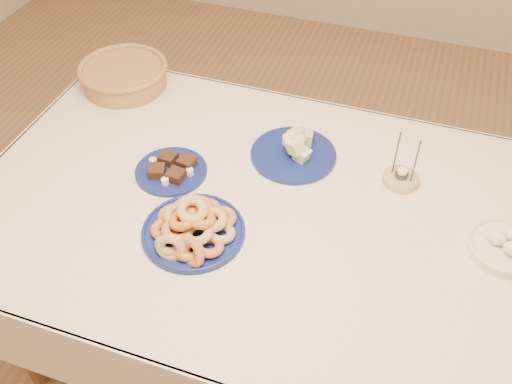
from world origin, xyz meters
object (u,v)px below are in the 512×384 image
at_px(brownie_plate, 171,170).
at_px(wicker_basket, 124,75).
at_px(dining_table, 261,230).
at_px(melon_plate, 295,149).
at_px(egg_bowl, 505,246).
at_px(candle_holder, 401,178).
at_px(donut_platter, 192,228).

xyz_separation_m(brownie_plate, wicker_basket, (-0.36, 0.37, 0.03)).
relative_size(dining_table, melon_plate, 4.82).
bearing_deg(wicker_basket, egg_bowl, -15.48).
bearing_deg(brownie_plate, candle_holder, 15.50).
relative_size(melon_plate, brownie_plate, 1.41).
xyz_separation_m(dining_table, melon_plate, (0.03, 0.24, 0.13)).
xyz_separation_m(candle_holder, egg_bowl, (0.30, -0.18, 0.00)).
distance_m(dining_table, wicker_basket, 0.80).
bearing_deg(melon_plate, brownie_plate, -149.04).
distance_m(donut_platter, melon_plate, 0.44).
bearing_deg(melon_plate, donut_platter, -112.15).
bearing_deg(donut_platter, dining_table, 50.81).
bearing_deg(donut_platter, egg_bowl, 15.22).
height_order(donut_platter, brownie_plate, donut_platter).
bearing_deg(dining_table, brownie_plate, 172.25).
bearing_deg(melon_plate, dining_table, -96.64).
height_order(brownie_plate, wicker_basket, wicker_basket).
distance_m(wicker_basket, candle_holder, 1.04).
height_order(dining_table, brownie_plate, brownie_plate).
xyz_separation_m(brownie_plate, egg_bowl, (0.97, 0.01, 0.01)).
bearing_deg(melon_plate, candle_holder, -2.49).
height_order(brownie_plate, egg_bowl, egg_bowl).
distance_m(brownie_plate, candle_holder, 0.69).
bearing_deg(wicker_basket, donut_platter, -48.24).
xyz_separation_m(dining_table, brownie_plate, (-0.30, 0.04, 0.12)).
height_order(candle_holder, egg_bowl, candle_holder).
distance_m(melon_plate, wicker_basket, 0.71).
relative_size(dining_table, egg_bowl, 6.75).
height_order(melon_plate, candle_holder, candle_holder).
xyz_separation_m(melon_plate, candle_holder, (0.33, -0.01, -0.01)).
xyz_separation_m(donut_platter, brownie_plate, (-0.16, 0.21, -0.02)).
bearing_deg(dining_table, melon_plate, 83.36).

